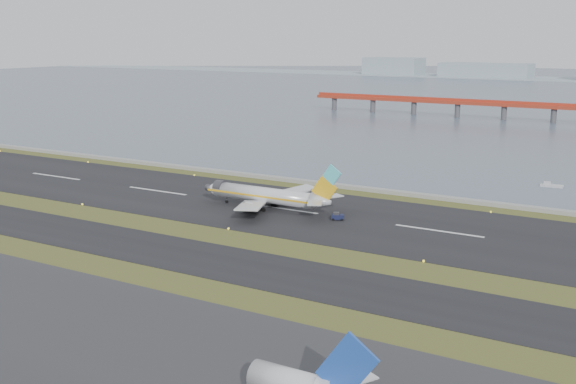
# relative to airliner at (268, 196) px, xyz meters

# --- Properties ---
(ground) EXTENTS (1000.00, 1000.00, 0.00)m
(ground) POSITION_rel_airliner_xyz_m (2.62, -27.80, -3.46)
(ground) COLOR #314017
(ground) RESTS_ON ground
(taxiway_strip) EXTENTS (1000.00, 18.00, 0.10)m
(taxiway_strip) POSITION_rel_airliner_xyz_m (2.62, -39.80, -3.41)
(taxiway_strip) COLOR black
(taxiway_strip) RESTS_ON ground
(runway_strip) EXTENTS (1000.00, 45.00, 0.10)m
(runway_strip) POSITION_rel_airliner_xyz_m (2.62, 2.20, -3.41)
(runway_strip) COLOR black
(runway_strip) RESTS_ON ground
(seawall) EXTENTS (1000.00, 2.50, 1.00)m
(seawall) POSITION_rel_airliner_xyz_m (2.62, 32.20, -2.96)
(seawall) COLOR #989893
(seawall) RESTS_ON ground
(red_pier) EXTENTS (260.00, 5.00, 10.20)m
(red_pier) POSITION_rel_airliner_xyz_m (22.62, 222.20, 3.82)
(red_pier) COLOR #B0331E
(red_pier) RESTS_ON ground
(airliner) EXTENTS (38.52, 32.89, 12.80)m
(airliner) POSITION_rel_airliner_xyz_m (0.00, 0.00, 0.00)
(airliner) COLOR silver
(airliner) RESTS_ON ground
(pushback_tug) EXTENTS (3.30, 2.62, 1.86)m
(pushback_tug) POSITION_rel_airliner_xyz_m (19.34, -0.65, -2.56)
(pushback_tug) COLOR #151939
(pushback_tug) RESTS_ON ground
(workboat_near) EXTENTS (6.24, 2.35, 1.49)m
(workboat_near) POSITION_rel_airliner_xyz_m (53.69, 63.35, -2.99)
(workboat_near) COLOR silver
(workboat_near) RESTS_ON ground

